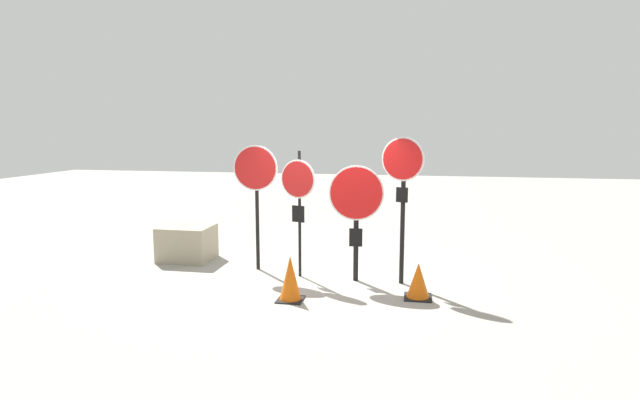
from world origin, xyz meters
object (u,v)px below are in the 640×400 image
stop_sign_0 (256,179)px  stop_sign_1 (298,189)px  stop_sign_3 (403,180)px  stop_sign_2 (356,203)px  storage_crate (187,243)px  traffic_cone_0 (418,281)px  traffic_cone_1 (290,278)px

stop_sign_0 → stop_sign_1: size_ratio=1.04×
stop_sign_3 → stop_sign_2: bearing=-163.0°
stop_sign_2 → storage_crate: bearing=164.1°
traffic_cone_0 → stop_sign_0: bearing=160.6°
traffic_cone_1 → storage_crate: 3.31m
stop_sign_1 → stop_sign_2: (1.04, -0.08, -0.22)m
traffic_cone_0 → traffic_cone_1: bearing=-166.5°
stop_sign_3 → traffic_cone_0: (0.29, -0.68, -1.52)m
stop_sign_1 → traffic_cone_1: bearing=-65.0°
stop_sign_1 → traffic_cone_1: stop_sign_1 is taller
stop_sign_3 → storage_crate: 4.64m
stop_sign_0 → stop_sign_3: size_ratio=0.94×
traffic_cone_0 → storage_crate: bearing=162.1°
stop_sign_1 → stop_sign_3: size_ratio=0.90×
stop_sign_2 → storage_crate: 3.79m
stop_sign_0 → stop_sign_3: 2.73m
stop_sign_2 → traffic_cone_1: size_ratio=2.86×
stop_sign_3 → storage_crate: size_ratio=2.49×
traffic_cone_0 → stop_sign_1: bearing=160.2°
stop_sign_1 → stop_sign_0: bearing=179.5°
stop_sign_0 → storage_crate: stop_sign_0 is taller
stop_sign_2 → traffic_cone_1: stop_sign_2 is taller
stop_sign_1 → storage_crate: 2.90m
stop_sign_3 → storage_crate: stop_sign_3 is taller
storage_crate → traffic_cone_0: bearing=-17.9°
stop_sign_2 → stop_sign_3: bearing=-3.7°
traffic_cone_1 → stop_sign_0: bearing=123.9°
stop_sign_0 → stop_sign_3: (2.70, -0.38, 0.06)m
stop_sign_2 → traffic_cone_0: 1.69m
traffic_cone_0 → storage_crate: 4.87m
stop_sign_0 → stop_sign_1: 0.93m
stop_sign_1 → traffic_cone_0: size_ratio=3.97×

